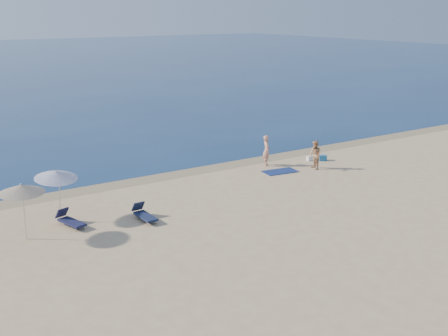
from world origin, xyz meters
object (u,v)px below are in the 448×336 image
object	(u,v)px
blue_cooler	(322,158)
person_right	(315,155)
person_left	(267,150)
umbrella_near	(56,175)

from	to	relation	value
blue_cooler	person_right	bearing A→B (deg)	-121.36
person_left	person_right	xyz separation A→B (m)	(1.95, -2.24, -0.08)
person_right	blue_cooler	world-z (taller)	person_right
person_left	umbrella_near	size ratio (longest dim) A/B	0.76
person_left	blue_cooler	world-z (taller)	person_left
person_right	blue_cooler	distance (m)	2.25
person_left	umbrella_near	bearing A→B (deg)	125.98
person_left	umbrella_near	distance (m)	13.81
blue_cooler	umbrella_near	xyz separation A→B (m)	(-17.27, -1.24, 1.98)
person_left	blue_cooler	size ratio (longest dim) A/B	3.90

